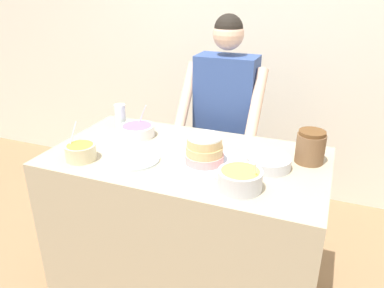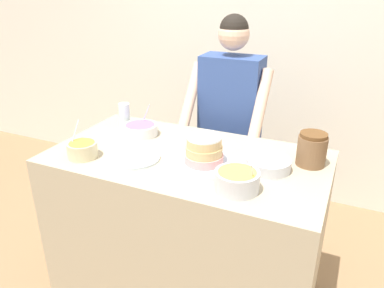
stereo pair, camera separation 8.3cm
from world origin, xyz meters
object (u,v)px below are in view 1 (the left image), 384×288
at_px(frosting_bowl_white, 269,162).
at_px(stoneware_jar, 310,147).
at_px(person_baker, 225,115).
at_px(frosting_bowl_purple, 137,130).
at_px(cake, 204,153).
at_px(frosting_bowl_yellow, 240,179).
at_px(drinking_glass, 120,117).
at_px(ceramic_plate, 134,159).
at_px(frosting_bowl_orange, 81,151).

bearing_deg(frosting_bowl_white, stoneware_jar, 38.80).
xyz_separation_m(person_baker, frosting_bowl_purple, (-0.38, -0.49, 0.01)).
relative_size(cake, frosting_bowl_white, 1.60).
relative_size(frosting_bowl_yellow, drinking_glass, 1.25).
relative_size(cake, drinking_glass, 2.16).
xyz_separation_m(ceramic_plate, stoneware_jar, (0.81, 0.30, 0.07)).
distance_m(cake, frosting_bowl_purple, 0.52).
relative_size(person_baker, frosting_bowl_white, 7.52).
distance_m(frosting_bowl_purple, stoneware_jar, 0.96).
height_order(frosting_bowl_white, drinking_glass, drinking_glass).
distance_m(frosting_bowl_yellow, frosting_bowl_purple, 0.79).
relative_size(frosting_bowl_purple, stoneware_jar, 1.20).
xyz_separation_m(drinking_glass, stoneware_jar, (1.10, -0.04, 0.00)).
height_order(frosting_bowl_white, frosting_bowl_yellow, frosting_bowl_yellow).
distance_m(person_baker, frosting_bowl_purple, 0.62).
bearing_deg(frosting_bowl_white, frosting_bowl_orange, -164.30).
bearing_deg(ceramic_plate, stoneware_jar, 20.45).
distance_m(frosting_bowl_yellow, ceramic_plate, 0.57).
bearing_deg(frosting_bowl_yellow, person_baker, 110.91).
height_order(person_baker, cake, person_baker).
relative_size(frosting_bowl_white, drinking_glass, 1.35).
height_order(frosting_bowl_yellow, frosting_bowl_purple, frosting_bowl_purple).
xyz_separation_m(frosting_bowl_yellow, ceramic_plate, (-0.56, 0.08, -0.04)).
xyz_separation_m(frosting_bowl_white, frosting_bowl_purple, (-0.78, 0.12, 0.00)).
relative_size(frosting_bowl_white, stoneware_jar, 1.27).
distance_m(frosting_bowl_purple, frosting_bowl_orange, 0.39).
distance_m(cake, stoneware_jar, 0.52).
height_order(frosting_bowl_yellow, frosting_bowl_orange, frosting_bowl_orange).
bearing_deg(cake, frosting_bowl_orange, -163.19).
height_order(frosting_bowl_purple, drinking_glass, frosting_bowl_purple).
xyz_separation_m(person_baker, cake, (0.10, -0.68, 0.04)).
bearing_deg(cake, drinking_glass, 157.91).
xyz_separation_m(person_baker, frosting_bowl_yellow, (0.33, -0.85, 0.03)).
bearing_deg(frosting_bowl_purple, drinking_glass, 158.36).
bearing_deg(drinking_glass, ceramic_plate, -50.26).
distance_m(frosting_bowl_orange, ceramic_plate, 0.27).
relative_size(ceramic_plate, stoneware_jar, 1.54).
bearing_deg(ceramic_plate, frosting_bowl_yellow, -7.72).
distance_m(person_baker, drinking_glass, 0.68).
bearing_deg(person_baker, frosting_bowl_yellow, -69.09).
bearing_deg(frosting_bowl_white, frosting_bowl_yellow, -108.27).
xyz_separation_m(frosting_bowl_white, ceramic_plate, (-0.64, -0.16, -0.03)).
bearing_deg(frosting_bowl_orange, drinking_glass, 94.35).
relative_size(frosting_bowl_orange, ceramic_plate, 0.70).
bearing_deg(frosting_bowl_yellow, frosting_bowl_white, 71.73).
bearing_deg(stoneware_jar, frosting_bowl_orange, -159.92).
bearing_deg(frosting_bowl_white, frosting_bowl_purple, 170.99).
bearing_deg(ceramic_plate, frosting_bowl_orange, -161.10).
relative_size(drinking_glass, stoneware_jar, 0.94).
xyz_separation_m(frosting_bowl_purple, frosting_bowl_orange, (-0.11, -0.38, 0.01)).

